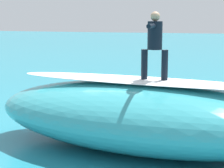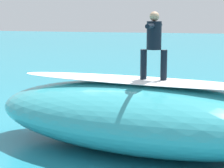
{
  "view_description": "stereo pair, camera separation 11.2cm",
  "coord_description": "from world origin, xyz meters",
  "px_view_note": "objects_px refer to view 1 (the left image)",
  "views": [
    {
      "loc": [
        -2.6,
        10.44,
        3.02
      ],
      "look_at": [
        0.37,
        0.19,
        1.21
      ],
      "focal_mm": 64.9,
      "sensor_mm": 36.0,
      "label": 1
    },
    {
      "loc": [
        -2.7,
        10.41,
        3.02
      ],
      "look_at": [
        0.37,
        0.19,
        1.21
      ],
      "focal_mm": 64.9,
      "sensor_mm": 36.0,
      "label": 2
    }
  ],
  "objects_px": {
    "surfboard_riding": "(154,82)",
    "surfer_paddling": "(79,106)",
    "surfboard_paddling": "(83,110)",
    "surfer_riding": "(155,41)"
  },
  "relations": [
    {
      "from": "surfboard_riding",
      "to": "surfer_paddling",
      "type": "height_order",
      "value": "surfboard_riding"
    },
    {
      "from": "surfer_paddling",
      "to": "surfboard_riding",
      "type": "bearing_deg",
      "value": -45.16
    },
    {
      "from": "surfboard_paddling",
      "to": "surfer_paddling",
      "type": "relative_size",
      "value": 1.27
    },
    {
      "from": "surfer_riding",
      "to": "surfboard_paddling",
      "type": "height_order",
      "value": "surfer_riding"
    },
    {
      "from": "surfer_riding",
      "to": "surfboard_paddling",
      "type": "relative_size",
      "value": 0.75
    },
    {
      "from": "surfboard_paddling",
      "to": "surfer_paddling",
      "type": "bearing_deg",
      "value": 180.0
    },
    {
      "from": "surfboard_riding",
      "to": "surfer_riding",
      "type": "bearing_deg",
      "value": 0.0
    },
    {
      "from": "surfboard_riding",
      "to": "surfer_paddling",
      "type": "relative_size",
      "value": 1.37
    },
    {
      "from": "surfboard_riding",
      "to": "surfer_paddling",
      "type": "xyz_separation_m",
      "value": [
        2.95,
        -3.08,
        -1.39
      ]
    },
    {
      "from": "surfer_riding",
      "to": "surfboard_riding",
      "type": "bearing_deg",
      "value": 0.0
    }
  ]
}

